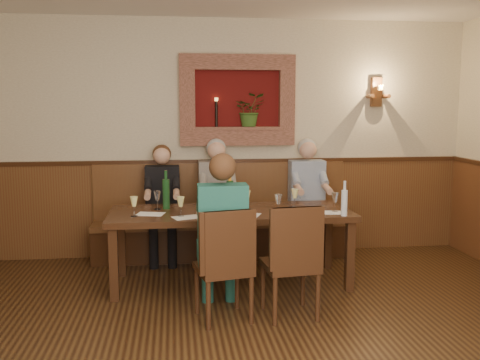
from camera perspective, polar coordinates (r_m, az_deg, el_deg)
The scene contains 30 objects.
room_shell at distance 3.41m, azimuth 2.31°, elevation 9.49°, with size 6.04×6.04×2.82m.
wainscoting at distance 3.62m, azimuth 2.19°, elevation -11.56°, with size 6.02×6.02×1.15m.
wall_niche at distance 6.36m, azimuth 0.10°, elevation 8.10°, with size 1.36×0.30×1.06m.
wall_sconce at distance 6.76m, azimuth 14.39°, elevation 9.01°, with size 0.25×0.20×0.35m.
dining_table at distance 5.37m, azimuth -1.00°, elevation -4.06°, with size 2.40×0.90×0.75m.
bench at distance 6.36m, azimuth -1.90°, elevation -5.34°, with size 3.00×0.45×1.11m.
chair_near_left at distance 4.58m, azimuth -1.71°, elevation -11.35°, with size 0.51×0.51×0.97m.
chair_near_right at distance 4.66m, azimuth 5.40°, elevation -10.94°, with size 0.48×0.48×0.98m.
person_bench_left at distance 6.19m, azimuth -8.23°, elevation -3.66°, with size 0.39×0.47×1.35m.
person_bench_mid at distance 6.20m, azimuth -2.44°, elevation -3.29°, with size 0.41×0.51×1.41m.
person_bench_right at distance 6.37m, azimuth 7.27°, elevation -3.06°, with size 0.41×0.50×1.40m.
person_chair_front at distance 4.62m, azimuth -1.95°, elevation -7.26°, with size 0.41×0.51×1.41m.
spittoon_bucket at distance 5.25m, azimuth -1.11°, elevation -2.06°, with size 0.23×0.23×0.26m, color red.
wine_bottle_green_a at distance 5.34m, azimuth -1.07°, elevation -1.55°, with size 0.09×0.09×0.39m.
wine_bottle_green_b at distance 5.47m, azimuth -7.89°, elevation -1.39°, with size 0.10×0.10×0.39m.
water_bottle at distance 5.18m, azimuth 11.07°, elevation -2.31°, with size 0.07×0.07×0.34m.
tasting_sheet_a at distance 5.25m, azimuth -9.53°, elevation -3.59°, with size 0.26×0.19×0.00m, color white.
tasting_sheet_b at distance 5.14m, azimuth 0.52°, elevation -3.72°, with size 0.28×0.20×0.00m, color white.
tasting_sheet_c at distance 5.32m, azimuth 9.44°, elevation -3.44°, with size 0.25×0.18×0.00m, color white.
tasting_sheet_d at distance 5.05m, azimuth -5.70°, elevation -3.99°, with size 0.26×0.18×0.00m, color white.
wine_glass_0 at distance 5.20m, azimuth 4.10°, elevation -2.57°, with size 0.08×0.08×0.19m, color white, non-canonical shape.
wine_glass_1 at distance 5.35m, azimuth 10.11°, elevation -2.36°, with size 0.08×0.08×0.19m, color white, non-canonical shape.
wine_glass_2 at distance 5.12m, azimuth -1.88°, elevation -2.71°, with size 0.08×0.08×0.19m, color #F9F795, non-canonical shape.
wine_glass_3 at distance 5.42m, azimuth 0.76°, elevation -2.11°, with size 0.08×0.08×0.19m, color #F9F795, non-canonical shape.
wine_glass_4 at distance 5.45m, azimuth -8.81°, elevation -2.15°, with size 0.08×0.08×0.19m, color white, non-canonical shape.
wine_glass_5 at distance 5.08m, azimuth -6.35°, elevation -2.85°, with size 0.08×0.08×0.19m, color #F9F795, non-canonical shape.
wine_glass_6 at distance 5.53m, azimuth 5.87°, elevation -1.94°, with size 0.08×0.08×0.19m, color #F9F795, non-canonical shape.
wine_glass_7 at distance 5.16m, azimuth -11.23°, elevation -2.78°, with size 0.08×0.08×0.19m, color #F9F795, non-canonical shape.
wine_glass_8 at distance 5.06m, azimuth -3.51°, elevation -2.84°, with size 0.08×0.08×0.19m, color #F9F795, non-canonical shape.
wine_glass_9 at distance 5.45m, azimuth -4.08°, elevation -2.06°, with size 0.08×0.08×0.19m, color white, non-canonical shape.
Camera 1 is at (-0.56, -3.37, 1.80)m, focal length 40.00 mm.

